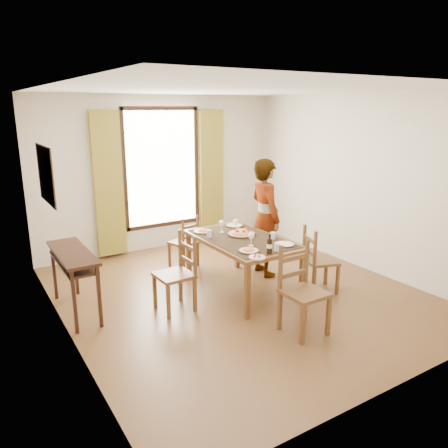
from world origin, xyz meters
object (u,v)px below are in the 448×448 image
pasta_platter (241,232)px  console_table (73,260)px  man (265,218)px  dining_table (242,243)px

pasta_platter → console_table: bearing=170.2°
console_table → man: (2.79, -0.17, 0.20)m
dining_table → pasta_platter: (0.08, 0.13, 0.12)m
console_table → man: 2.80m
pasta_platter → man: bearing=20.3°
console_table → dining_table: (2.14, -0.52, 0.01)m
console_table → pasta_platter: size_ratio=3.00×
dining_table → pasta_platter: 0.19m
dining_table → man: (0.65, 0.34, 0.20)m
dining_table → pasta_platter: size_ratio=4.11×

